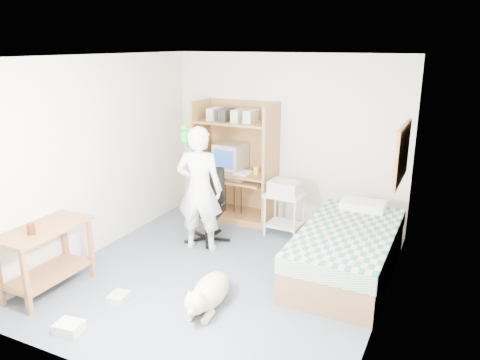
{
  "coord_description": "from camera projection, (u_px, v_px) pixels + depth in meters",
  "views": [
    {
      "loc": [
        2.35,
        -4.45,
        2.64
      ],
      "look_at": [
        0.01,
        0.39,
        1.05
      ],
      "focal_mm": 35.0,
      "sensor_mm": 36.0,
      "label": 1
    }
  ],
  "objects": [
    {
      "name": "floor",
      "position": [
        225.0,
        273.0,
        5.57
      ],
      "size": [
        4.0,
        4.0,
        0.0
      ],
      "primitive_type": "plane",
      "color": "#474F61",
      "rests_on": "ground"
    },
    {
      "name": "wall_back",
      "position": [
        287.0,
        140.0,
        6.94
      ],
      "size": [
        3.6,
        0.02,
        2.5
      ],
      "primitive_type": "cube",
      "color": "silver",
      "rests_on": "floor"
    },
    {
      "name": "wall_right",
      "position": [
        391.0,
        194.0,
        4.47
      ],
      "size": [
        0.02,
        4.0,
        2.5
      ],
      "primitive_type": "cube",
      "color": "silver",
      "rests_on": "floor"
    },
    {
      "name": "wall_left",
      "position": [
        99.0,
        155.0,
        5.97
      ],
      "size": [
        0.02,
        4.0,
        2.5
      ],
      "primitive_type": "cube",
      "color": "silver",
      "rests_on": "floor"
    },
    {
      "name": "ceiling",
      "position": [
        223.0,
        56.0,
        4.86
      ],
      "size": [
        3.6,
        4.0,
        0.02
      ],
      "primitive_type": "cube",
      "color": "white",
      "rests_on": "wall_back"
    },
    {
      "name": "computer_hutch",
      "position": [
        237.0,
        166.0,
        7.13
      ],
      "size": [
        1.2,
        0.63,
        1.8
      ],
      "color": "brown",
      "rests_on": "floor"
    },
    {
      "name": "bed",
      "position": [
        347.0,
        251.0,
        5.48
      ],
      "size": [
        1.02,
        2.02,
        0.66
      ],
      "color": "brown",
      "rests_on": "floor"
    },
    {
      "name": "side_desk",
      "position": [
        46.0,
        249.0,
        5.04
      ],
      "size": [
        0.5,
        1.0,
        0.75
      ],
      "color": "brown",
      "rests_on": "floor"
    },
    {
      "name": "corkboard",
      "position": [
        402.0,
        154.0,
        5.2
      ],
      "size": [
        0.04,
        0.94,
        0.66
      ],
      "color": "#936442",
      "rests_on": "wall_right"
    },
    {
      "name": "office_chair",
      "position": [
        208.0,
        215.0,
        6.43
      ],
      "size": [
        0.56,
        0.56,
        0.99
      ],
      "rotation": [
        0.0,
        0.0,
        0.22
      ],
      "color": "black",
      "rests_on": "floor"
    },
    {
      "name": "person",
      "position": [
        200.0,
        189.0,
        6.01
      ],
      "size": [
        0.67,
        0.52,
        1.65
      ],
      "primitive_type": "imported",
      "rotation": [
        0.0,
        0.0,
        3.36
      ],
      "color": "white",
      "rests_on": "floor"
    },
    {
      "name": "parrot",
      "position": [
        185.0,
        135.0,
        5.91
      ],
      "size": [
        0.12,
        0.21,
        0.33
      ],
      "rotation": [
        0.0,
        0.0,
        0.22
      ],
      "color": "#159220",
      "rests_on": "person"
    },
    {
      "name": "dog",
      "position": [
        208.0,
        293.0,
        4.81
      ],
      "size": [
        0.4,
        1.0,
        0.38
      ],
      "rotation": [
        0.0,
        0.0,
        0.12
      ],
      "color": "tan",
      "rests_on": "floor"
    },
    {
      "name": "printer_cart",
      "position": [
        285.0,
        207.0,
        6.57
      ],
      "size": [
        0.53,
        0.44,
        0.62
      ],
      "rotation": [
        0.0,
        0.0,
        -0.05
      ],
      "color": "silver",
      "rests_on": "floor"
    },
    {
      "name": "printer",
      "position": [
        285.0,
        187.0,
        6.48
      ],
      "size": [
        0.44,
        0.34,
        0.18
      ],
      "primitive_type": "cube",
      "rotation": [
        0.0,
        0.0,
        -0.05
      ],
      "color": "beige",
      "rests_on": "printer_cart"
    },
    {
      "name": "crt_monitor",
      "position": [
        231.0,
        156.0,
        7.14
      ],
      "size": [
        0.43,
        0.46,
        0.39
      ],
      "rotation": [
        0.0,
        0.0,
        -0.03
      ],
      "color": "beige",
      "rests_on": "computer_hutch"
    },
    {
      "name": "keyboard",
      "position": [
        231.0,
        178.0,
        7.05
      ],
      "size": [
        0.46,
        0.2,
        0.03
      ],
      "primitive_type": "cube",
      "rotation": [
        0.0,
        0.0,
        -0.1
      ],
      "color": "beige",
      "rests_on": "computer_hutch"
    },
    {
      "name": "pencil_cup",
      "position": [
        256.0,
        170.0,
        6.9
      ],
      "size": [
        0.08,
        0.08,
        0.12
      ],
      "primitive_type": "cylinder",
      "color": "gold",
      "rests_on": "computer_hutch"
    },
    {
      "name": "drink_glass",
      "position": [
        31.0,
        229.0,
        4.77
      ],
      "size": [
        0.08,
        0.08,
        0.12
      ],
      "primitive_type": "cylinder",
      "color": "#401E0A",
      "rests_on": "side_desk"
    },
    {
      "name": "floor_box_a",
      "position": [
        69.0,
        327.0,
        4.42
      ],
      "size": [
        0.27,
        0.23,
        0.1
      ],
      "primitive_type": "cube",
      "rotation": [
        0.0,
        0.0,
        0.12
      ],
      "color": "silver",
      "rests_on": "floor"
    },
    {
      "name": "floor_box_b",
      "position": [
        119.0,
        297.0,
        4.96
      ],
      "size": [
        0.21,
        0.24,
        0.08
      ],
      "primitive_type": "cube",
      "rotation": [
        0.0,
        0.0,
        0.14
      ],
      "color": "#B3B3AE",
      "rests_on": "floor"
    }
  ]
}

